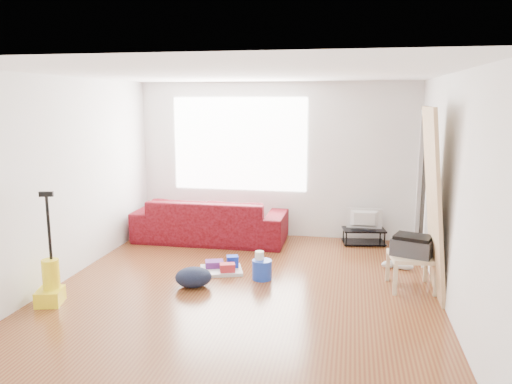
% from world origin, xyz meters
% --- Properties ---
extents(room, '(4.51, 5.01, 2.51)m').
position_xyz_m(room, '(0.07, 0.15, 1.25)').
color(room, '#632D19').
rests_on(room, ground).
extents(sofa, '(2.38, 0.93, 0.69)m').
position_xyz_m(sofa, '(-0.95, 1.95, 0.00)').
color(sofa, '#340101').
rests_on(sofa, ground).
extents(tv_stand, '(0.69, 0.47, 0.24)m').
position_xyz_m(tv_stand, '(1.43, 2.22, 0.13)').
color(tv_stand, black).
rests_on(tv_stand, ground).
extents(tv, '(0.54, 0.07, 0.31)m').
position_xyz_m(tv, '(1.43, 2.22, 0.40)').
color(tv, black).
rests_on(tv, tv_stand).
extents(side_table, '(0.56, 0.56, 0.41)m').
position_xyz_m(side_table, '(1.95, 0.43, 0.35)').
color(side_table, tan).
rests_on(side_table, ground).
extents(printer, '(0.54, 0.48, 0.24)m').
position_xyz_m(printer, '(1.95, 0.43, 0.53)').
color(printer, '#2F3034').
rests_on(printer, side_table).
extents(bucket, '(0.30, 0.30, 0.25)m').
position_xyz_m(bucket, '(0.15, 0.39, 0.00)').
color(bucket, '#1A3BB6').
rests_on(bucket, ground).
extents(toilet_paper, '(0.11, 0.11, 0.10)m').
position_xyz_m(toilet_paper, '(0.12, 0.42, 0.18)').
color(toilet_paper, silver).
rests_on(toilet_paper, bucket).
extents(cleaning_tray, '(0.64, 0.57, 0.19)m').
position_xyz_m(cleaning_tray, '(-0.40, 0.56, 0.06)').
color(cleaning_tray, silver).
rests_on(cleaning_tray, ground).
extents(backpack, '(0.52, 0.46, 0.24)m').
position_xyz_m(backpack, '(-0.61, -0.02, 0.00)').
color(backpack, black).
rests_on(backpack, ground).
extents(sneakers, '(0.44, 0.23, 0.10)m').
position_xyz_m(sneakers, '(1.85, 1.12, 0.05)').
color(sneakers, silver).
rests_on(sneakers, ground).
extents(vacuum, '(0.33, 0.36, 1.25)m').
position_xyz_m(vacuum, '(-2.00, -0.79, 0.23)').
color(vacuum, yellow).
rests_on(vacuum, ground).
extents(door_panel, '(0.27, 0.86, 2.14)m').
position_xyz_m(door_panel, '(2.13, 0.28, 0.00)').
color(door_panel, '#A08452').
rests_on(door_panel, ground).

